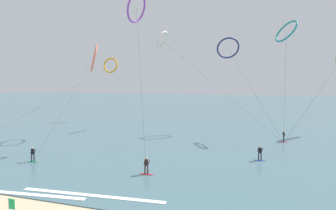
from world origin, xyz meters
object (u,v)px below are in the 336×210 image
object	(u,v)px
kite_ivory	(162,39)
kite_navy	(228,48)
kite_amber	(110,65)
surfer_emerald	(33,155)
kite_teal	(286,31)
kite_violet	(136,8)
surfer_cobalt	(260,154)
kite_coral	(94,58)
surfer_crimson	(146,167)
surfer_magenta	(284,137)

from	to	relation	value
kite_ivory	kite_navy	bearing A→B (deg)	88.43
kite_amber	kite_navy	xyz separation A→B (m)	(28.71, -8.22, 2.10)
surfer_emerald	kite_navy	bearing A→B (deg)	-143.68
kite_teal	kite_violet	bearing A→B (deg)	-88.72
kite_amber	kite_teal	size ratio (longest dim) A/B	2.18
surfer_cobalt	surfer_emerald	size ratio (longest dim) A/B	1.00
kite_coral	surfer_cobalt	bearing A→B (deg)	38.44
surfer_emerald	kite_violet	xyz separation A→B (m)	(7.98, 11.06, 18.40)
kite_ivory	kite_violet	xyz separation A→B (m)	(2.68, -18.85, 1.39)
surfer_cobalt	surfer_crimson	bearing A→B (deg)	52.02
surfer_magenta	kite_violet	world-z (taller)	kite_violet
surfer_crimson	kite_amber	distance (m)	44.95
kite_violet	kite_coral	size ratio (longest dim) A/B	1.17
kite_amber	surfer_cobalt	bearing A→B (deg)	-38.96
kite_ivory	kite_coral	bearing A→B (deg)	-19.06
kite_navy	kite_teal	bearing A→B (deg)	147.40
surfer_magenta	kite_navy	distance (m)	18.84
surfer_magenta	surfer_cobalt	bearing A→B (deg)	-1.03
surfer_crimson	kite_navy	world-z (taller)	kite_navy
kite_ivory	kite_coral	distance (m)	16.46
kite_ivory	kite_teal	bearing A→B (deg)	86.52
surfer_crimson	kite_amber	bearing A→B (deg)	-62.97
surfer_emerald	kite_navy	size ratio (longest dim) A/B	0.10
surfer_magenta	surfer_crimson	bearing A→B (deg)	-19.27
surfer_magenta	kite_coral	bearing A→B (deg)	-66.55
kite_amber	kite_violet	xyz separation A→B (m)	(17.91, -24.80, 6.01)
surfer_emerald	kite_amber	world-z (taller)	kite_amber
surfer_magenta	kite_coral	world-z (taller)	kite_coral
kite_ivory	surfer_emerald	bearing A→B (deg)	-2.03
kite_violet	kite_navy	bearing A→B (deg)	153.76
surfer_emerald	kite_coral	bearing A→B (deg)	-102.78
surfer_emerald	kite_violet	bearing A→B (deg)	-145.29
surfer_crimson	kite_coral	size ratio (longest dim) A/B	0.09
surfer_crimson	surfer_emerald	bearing A→B (deg)	-7.23
surfer_cobalt	kite_teal	distance (m)	24.05
surfer_magenta	kite_navy	size ratio (longest dim) A/B	0.10
kite_teal	kite_navy	bearing A→B (deg)	-137.76
kite_teal	kite_amber	bearing A→B (deg)	-139.13
kite_coral	kite_teal	bearing A→B (deg)	71.87
surfer_magenta	surfer_crimson	world-z (taller)	same
kite_navy	kite_ivory	bearing A→B (deg)	-28.03
kite_ivory	kite_violet	bearing A→B (deg)	16.11
kite_violet	kite_navy	xyz separation A→B (m)	(10.80, 16.58, -3.91)
surfer_magenta	surfer_crimson	distance (m)	24.56
kite_amber	kite_teal	world-z (taller)	kite_teal
kite_violet	kite_amber	bearing A→B (deg)	-137.32
kite_ivory	surfer_cobalt	bearing A→B (deg)	49.46
surfer_magenta	kite_teal	bearing A→B (deg)	-167.77
surfer_emerald	kite_amber	distance (m)	39.22
surfer_cobalt	surfer_crimson	world-z (taller)	same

